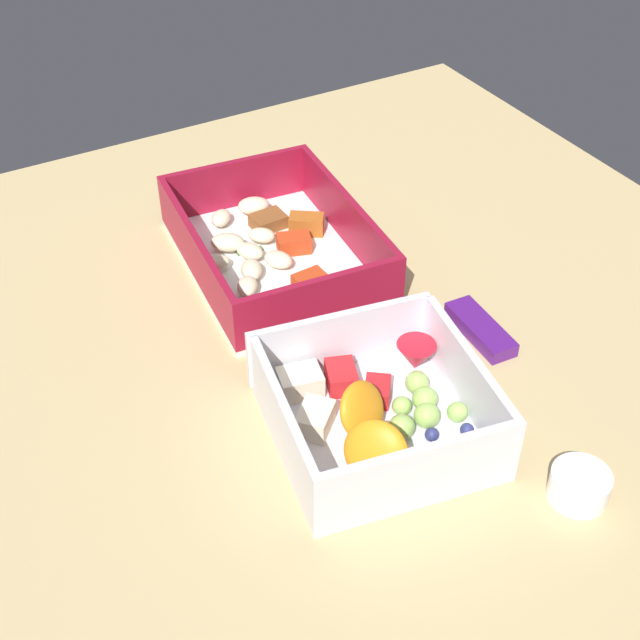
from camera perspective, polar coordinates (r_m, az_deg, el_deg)
table_surface at (r=69.42cm, az=0.28°, el=-2.69°), size 80.00×80.00×2.00cm
pasta_container at (r=76.81cm, az=-3.03°, el=4.57°), size 21.62×16.52×5.32cm
fruit_bowl at (r=61.60cm, az=3.74°, el=-5.89°), size 16.72×16.58×5.56cm
candy_bar at (r=71.05cm, az=10.41°, el=-0.58°), size 7.12×2.78×1.20cm
paper_cup_liner at (r=60.54cm, az=16.55°, el=-10.30°), size 3.98×3.98×2.11cm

